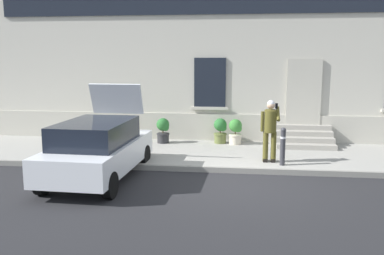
# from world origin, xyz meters

# --- Properties ---
(ground_plane) EXTENTS (80.00, 80.00, 0.00)m
(ground_plane) POSITION_xyz_m (0.00, 0.00, 0.00)
(ground_plane) COLOR #232326
(sidewalk) EXTENTS (24.00, 3.60, 0.15)m
(sidewalk) POSITION_xyz_m (0.00, 2.80, 0.07)
(sidewalk) COLOR #99968E
(sidewalk) RESTS_ON ground
(curb_edge) EXTENTS (24.00, 0.12, 0.15)m
(curb_edge) POSITION_xyz_m (0.00, 0.94, 0.07)
(curb_edge) COLOR gray
(curb_edge) RESTS_ON ground
(building_facade) EXTENTS (24.00, 1.52, 7.50)m
(building_facade) POSITION_xyz_m (0.01, 5.29, 3.73)
(building_facade) COLOR beige
(building_facade) RESTS_ON ground
(entrance_stoop) EXTENTS (1.88, 1.28, 0.64)m
(entrance_stoop) POSITION_xyz_m (2.24, 4.12, 0.39)
(entrance_stoop) COLOR #9E998E
(entrance_stoop) RESTS_ON sidewalk
(hatchback_car_white) EXTENTS (1.91, 4.12, 2.34)m
(hatchback_car_white) POSITION_xyz_m (-3.40, -0.02, 0.80)
(hatchback_car_white) COLOR white
(hatchback_car_white) RESTS_ON ground
(bollard_near_person) EXTENTS (0.15, 0.15, 1.04)m
(bollard_near_person) POSITION_xyz_m (1.29, 1.35, 0.71)
(bollard_near_person) COLOR #333338
(bollard_near_person) RESTS_ON sidewalk
(person_on_phone) EXTENTS (0.51, 0.46, 1.75)m
(person_on_phone) POSITION_xyz_m (0.95, 1.64, 1.15)
(person_on_phone) COLOR #514C1E
(person_on_phone) RESTS_ON sidewalk
(planter_terracotta) EXTENTS (0.44, 0.44, 0.86)m
(planter_terracotta) POSITION_xyz_m (-4.47, 3.91, 0.61)
(planter_terracotta) COLOR #B25B38
(planter_terracotta) RESTS_ON sidewalk
(planter_charcoal) EXTENTS (0.44, 0.44, 0.86)m
(planter_charcoal) POSITION_xyz_m (-2.51, 3.92, 0.61)
(planter_charcoal) COLOR #2D2D30
(planter_charcoal) RESTS_ON sidewalk
(planter_olive) EXTENTS (0.44, 0.44, 0.86)m
(planter_olive) POSITION_xyz_m (-0.55, 4.12, 0.61)
(planter_olive) COLOR #606B38
(planter_olive) RESTS_ON sidewalk
(planter_cream) EXTENTS (0.44, 0.44, 0.86)m
(planter_cream) POSITION_xyz_m (-0.03, 4.00, 0.61)
(planter_cream) COLOR beige
(planter_cream) RESTS_ON sidewalk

